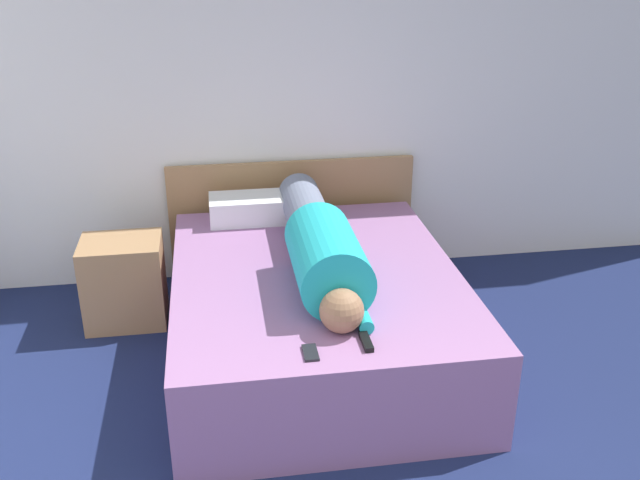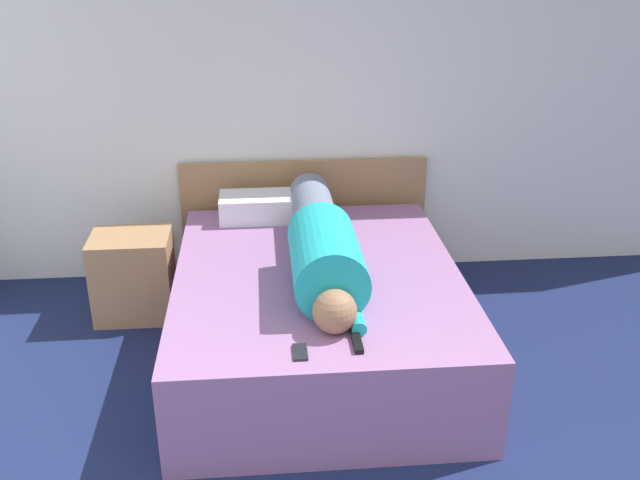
# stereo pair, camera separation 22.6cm
# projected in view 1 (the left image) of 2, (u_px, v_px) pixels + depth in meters

# --- Properties ---
(wall_back) EXTENTS (6.25, 0.06, 2.60)m
(wall_back) POSITION_uv_depth(u_px,v_px,m) (326.00, 85.00, 4.64)
(wall_back) COLOR white
(wall_back) RESTS_ON ground_plane
(bed) EXTENTS (1.55, 1.94, 0.52)m
(bed) POSITION_uv_depth(u_px,v_px,m) (316.00, 313.00, 3.99)
(bed) COLOR #936699
(bed) RESTS_ON ground_plane
(headboard) EXTENTS (1.67, 0.04, 0.81)m
(headboard) POSITION_uv_depth(u_px,v_px,m) (292.00, 218.00, 4.90)
(headboard) COLOR #A37A51
(headboard) RESTS_ON ground_plane
(nightstand) EXTENTS (0.48, 0.38, 0.53)m
(nightstand) POSITION_uv_depth(u_px,v_px,m) (124.00, 282.00, 4.33)
(nightstand) COLOR #A37A51
(nightstand) RESTS_ON ground_plane
(person_lying) EXTENTS (0.36, 1.66, 0.36)m
(person_lying) POSITION_uv_depth(u_px,v_px,m) (320.00, 244.00, 3.83)
(person_lying) COLOR #936B4C
(person_lying) RESTS_ON bed
(pillow_near_headboard) EXTENTS (0.51, 0.28, 0.16)m
(pillow_near_headboard) POSITION_uv_depth(u_px,v_px,m) (250.00, 208.00, 4.53)
(pillow_near_headboard) COLOR white
(pillow_near_headboard) RESTS_ON bed
(tv_remote) EXTENTS (0.04, 0.15, 0.02)m
(tv_remote) POSITION_uv_depth(u_px,v_px,m) (366.00, 342.00, 3.20)
(tv_remote) COLOR black
(tv_remote) RESTS_ON bed
(cell_phone) EXTENTS (0.06, 0.13, 0.01)m
(cell_phone) POSITION_uv_depth(u_px,v_px,m) (310.00, 353.00, 3.13)
(cell_phone) COLOR black
(cell_phone) RESTS_ON bed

